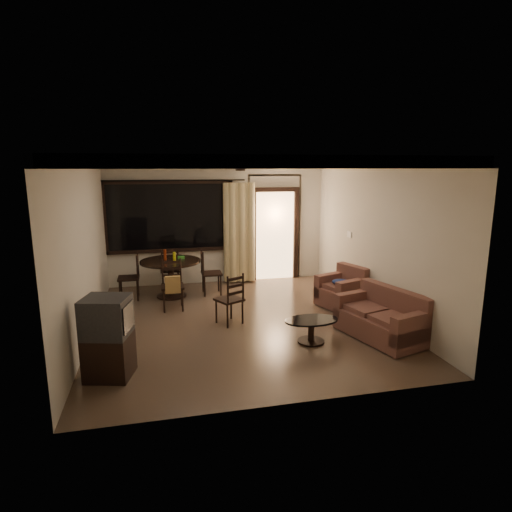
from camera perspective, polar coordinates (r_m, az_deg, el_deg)
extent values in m
plane|color=#7F6651|center=(7.64, -1.94, -8.70)|extent=(5.50, 5.50, 0.00)
plane|color=beige|center=(9.95, -5.04, 4.43)|extent=(5.00, 0.00, 5.00)
plane|color=beige|center=(4.66, 4.45, -4.16)|extent=(5.00, 0.00, 5.00)
plane|color=beige|center=(7.23, -21.87, 0.79)|extent=(0.00, 5.50, 5.50)
plane|color=beige|center=(8.11, 15.62, 2.33)|extent=(0.00, 5.50, 5.50)
plane|color=white|center=(7.15, -2.10, 12.81)|extent=(5.50, 5.50, 0.00)
cube|color=black|center=(9.81, -11.44, 5.16)|extent=(2.70, 0.04, 1.45)
cylinder|color=black|center=(9.66, -11.02, 9.87)|extent=(3.20, 0.03, 0.03)
cube|color=#FFC684|center=(10.22, 2.55, 2.68)|extent=(0.91, 0.03, 2.08)
cube|color=white|center=(9.04, 12.35, 2.81)|extent=(0.02, 0.18, 0.12)
cylinder|color=black|center=(7.15, -2.10, 12.33)|extent=(0.03, 0.03, 0.12)
cylinder|color=black|center=(7.15, -2.09, 11.61)|extent=(0.16, 0.16, 0.08)
cylinder|color=black|center=(9.02, -11.35, -0.70)|extent=(1.24, 1.24, 0.04)
cylinder|color=black|center=(9.10, -11.25, -2.99)|extent=(0.12, 0.12, 0.72)
cylinder|color=black|center=(9.20, -11.16, -5.20)|extent=(0.62, 0.62, 0.03)
cylinder|color=maroon|center=(9.04, -12.05, 0.14)|extent=(0.06, 0.06, 0.22)
cylinder|color=#B5B013|center=(8.94, -10.84, -0.06)|extent=(0.06, 0.06, 0.18)
cube|color=#2F8628|center=(9.14, -9.96, -0.19)|extent=(0.14, 0.10, 0.05)
cube|color=black|center=(9.11, -16.62, -2.82)|extent=(0.42, 0.42, 0.04)
cube|color=black|center=(9.14, -5.94, -2.32)|extent=(0.42, 0.42, 0.04)
cube|color=black|center=(8.27, -11.07, -4.02)|extent=(0.42, 0.42, 0.04)
cube|color=#A57F47|center=(8.02, -11.04, -3.78)|extent=(0.28, 0.08, 0.32)
cube|color=black|center=(9.59, -11.37, -1.83)|extent=(0.42, 0.42, 0.04)
cube|color=black|center=(5.98, -18.97, -12.49)|extent=(0.66, 0.63, 0.57)
cube|color=black|center=(5.78, -19.33, -7.64)|extent=(0.66, 0.63, 0.51)
cube|color=black|center=(5.69, -16.64, -7.78)|extent=(0.12, 0.40, 0.34)
cube|color=#4D2623|center=(7.15, 16.21, -8.97)|extent=(1.11, 1.58, 0.36)
cube|color=#4D2623|center=(7.25, 17.99, -6.33)|extent=(0.55, 1.42, 0.58)
cube|color=#4D2623|center=(6.69, 20.12, -9.08)|extent=(0.77, 0.36, 0.45)
cube|color=#4D2623|center=(7.52, 12.91, -6.30)|extent=(0.77, 0.36, 0.45)
cube|color=#4D2623|center=(7.05, 16.04, -7.49)|extent=(0.85, 1.34, 0.11)
cube|color=#4D2623|center=(8.51, 11.29, -5.34)|extent=(0.97, 0.97, 0.36)
cube|color=#4D2623|center=(8.63, 12.77, -3.13)|extent=(0.42, 0.78, 0.58)
cube|color=#4D2623|center=(8.26, 12.77, -4.65)|extent=(0.77, 0.40, 0.45)
cube|color=#4D2623|center=(8.67, 9.97, -3.74)|extent=(0.77, 0.40, 0.45)
cube|color=#4D2623|center=(8.42, 11.12, -4.06)|extent=(0.70, 0.73, 0.11)
ellipsoid|color=navy|center=(8.40, 11.15, -3.38)|extent=(0.32, 0.27, 0.09)
ellipsoid|color=black|center=(6.71, 7.40, -8.49)|extent=(0.85, 0.51, 0.03)
cylinder|color=black|center=(6.78, 7.36, -9.91)|extent=(0.09, 0.09, 0.34)
cylinder|color=black|center=(6.84, 7.33, -11.19)|extent=(0.41, 0.41, 0.03)
cube|color=black|center=(7.42, -3.59, -5.82)|extent=(0.54, 0.54, 0.04)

